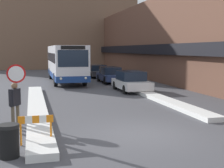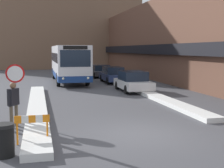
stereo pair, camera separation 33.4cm
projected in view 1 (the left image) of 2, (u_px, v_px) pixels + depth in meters
name	position (u px, v px, depth m)	size (l,w,h in m)	color
ground_plane	(143.00, 134.00, 11.18)	(160.00, 160.00, 0.00)	#47474C
building_row_right	(152.00, 42.00, 36.33)	(5.50, 60.00, 7.92)	brown
building_backdrop_far	(54.00, 12.00, 50.72)	(26.00, 8.00, 18.41)	brown
snow_bank_left	(37.00, 107.00, 15.95)	(0.90, 15.79, 0.23)	silver
snow_bank_right	(155.00, 96.00, 19.46)	(0.90, 13.59, 0.23)	silver
city_bus	(66.00, 62.00, 29.04)	(2.69, 11.06, 3.36)	silver
parked_car_front	(131.00, 81.00, 22.70)	(1.94, 4.21, 1.47)	silver
parked_car_middle	(110.00, 75.00, 28.66)	(1.80, 4.39, 1.45)	navy
parked_car_back	(97.00, 71.00, 34.30)	(1.93, 4.30, 1.37)	#38383D
stop_sign	(16.00, 81.00, 12.69)	(0.76, 0.08, 2.43)	gray
pedestrian	(15.00, 101.00, 12.04)	(0.44, 0.51, 1.76)	brown
trash_bin	(9.00, 141.00, 8.72)	(0.59, 0.59, 0.95)	black
construction_barricade	(36.00, 124.00, 9.90)	(1.10, 0.06, 0.94)	orange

